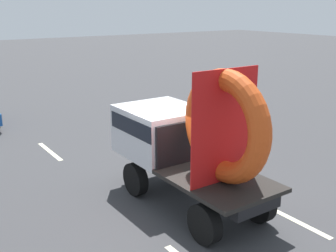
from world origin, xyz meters
TOP-DOWN VIEW (x-y plane):
  - ground_plane at (0.00, 0.00)m, footprint 120.00×120.00m
  - flatbed_truck at (-0.13, 0.25)m, footprint 2.02×5.01m
  - lane_dash_left_far at (-1.74, 6.07)m, footprint 0.16×2.24m
  - lane_dash_right_near at (1.48, -2.08)m, footprint 0.16×2.41m
  - lane_dash_right_far at (1.48, 5.72)m, footprint 0.16×2.57m

SIDE VIEW (x-z plane):
  - ground_plane at x=0.00m, z-range 0.00..0.00m
  - lane_dash_left_far at x=-1.74m, z-range 0.00..0.01m
  - lane_dash_right_near at x=1.48m, z-range 0.00..0.01m
  - lane_dash_right_far at x=1.48m, z-range 0.00..0.01m
  - flatbed_truck at x=-0.13m, z-range -0.15..3.62m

